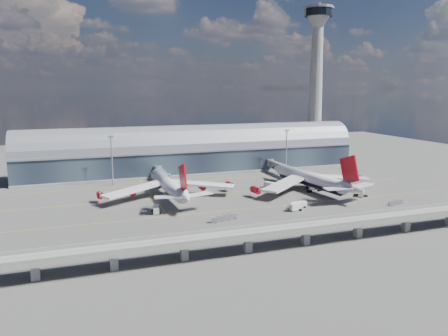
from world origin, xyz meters
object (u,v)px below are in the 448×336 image
object	(u,v)px
floodlight_mast_left	(112,159)
airliner_left	(169,185)
service_truck_1	(295,207)
cargo_train_0	(225,218)
service_truck_4	(311,186)
airliner_right	(312,180)
service_truck_2	(299,205)
cargo_train_1	(396,203)
service_truck_5	(270,185)
control_tower	(316,85)
floodlight_mast_right	(286,150)
service_truck_3	(361,193)
service_truck_0	(156,209)

from	to	relation	value
floodlight_mast_left	airliner_left	size ratio (longest dim) A/B	0.38
airliner_left	service_truck_1	size ratio (longest dim) A/B	12.24
cargo_train_0	service_truck_4	bearing A→B (deg)	-42.71
airliner_right	service_truck_2	distance (m)	33.28
cargo_train_1	service_truck_1	bearing A→B (deg)	99.31
service_truck_2	service_truck_5	bearing A→B (deg)	-12.66
floodlight_mast_left	airliner_right	bearing A→B (deg)	-26.74
control_tower	airliner_right	xyz separation A→B (m)	(-44.52, -73.60, -46.01)
floodlight_mast_right	service_truck_5	size ratio (longest dim) A/B	3.83
service_truck_3	floodlight_mast_right	bearing A→B (deg)	133.30
floodlight_mast_right	airliner_right	distance (m)	47.26
airliner_left	service_truck_1	bearing A→B (deg)	-42.03
control_tower	airliner_left	bearing A→B (deg)	-150.59
service_truck_4	floodlight_mast_left	bearing A→B (deg)	179.45
service_truck_0	service_truck_2	xyz separation A→B (m)	(57.82, -12.25, -0.11)
service_truck_5	cargo_train_1	distance (m)	59.92
airliner_left	service_truck_4	size ratio (longest dim) A/B	12.00
floodlight_mast_left	airliner_right	world-z (taller)	floodlight_mast_left
floodlight_mast_right	service_truck_0	world-z (taller)	floodlight_mast_right
airliner_left	cargo_train_0	bearing A→B (deg)	-74.72
service_truck_0	floodlight_mast_left	bearing A→B (deg)	110.00
service_truck_3	floodlight_mast_left	bearing A→B (deg)	-173.05
cargo_train_0	service_truck_0	bearing A→B (deg)	66.26
floodlight_mast_left	airliner_left	distance (m)	42.65
control_tower	airliner_left	distance (m)	137.85
control_tower	service_truck_0	xyz separation A→B (m)	(-123.61, -86.58, -50.18)
cargo_train_1	service_truck_3	bearing A→B (deg)	33.01
service_truck_1	service_truck_2	bearing A→B (deg)	-58.93
service_truck_0	cargo_train_1	size ratio (longest dim) A/B	0.76
service_truck_2	service_truck_3	xyz separation A→B (m)	(37.17, 8.09, 0.11)
service_truck_4	service_truck_5	size ratio (longest dim) A/B	0.83
airliner_left	service_truck_0	size ratio (longest dim) A/B	9.51
floodlight_mast_left	service_truck_2	distance (m)	99.79
service_truck_3	cargo_train_0	xyz separation A→B (m)	(-72.43, -14.64, -0.45)
airliner_left	service_truck_2	size ratio (longest dim) A/B	9.17
floodlight_mast_right	airliner_right	xyz separation A→B (m)	(-9.52, -45.60, -8.00)
airliner_right	service_truck_5	distance (m)	21.16
service_truck_2	service_truck_4	world-z (taller)	service_truck_4
airliner_left	service_truck_5	bearing A→B (deg)	1.46
floodlight_mast_left	service_truck_4	xyz separation A→B (m)	(92.51, -41.88, -12.15)
airliner_right	service_truck_5	size ratio (longest dim) A/B	10.19
floodlight_mast_right	airliner_right	bearing A→B (deg)	-101.79
service_truck_3	cargo_train_0	size ratio (longest dim) A/B	0.52
floodlight_mast_right	cargo_train_0	xyz separation A→B (m)	(-66.04, -77.39, -12.63)
service_truck_4	cargo_train_0	distance (m)	68.48
service_truck_0	service_truck_5	world-z (taller)	service_truck_5
control_tower	service_truck_1	size ratio (longest dim) A/B	18.79
airliner_left	floodlight_mast_right	bearing A→B (deg)	23.51
floodlight_mast_left	airliner_right	distance (m)	101.64
service_truck_3	service_truck_4	world-z (taller)	service_truck_4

